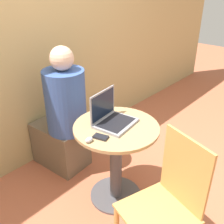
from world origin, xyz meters
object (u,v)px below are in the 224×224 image
laptop (111,117)px  chair_empty (166,204)px  cell_phone (101,137)px  person_seated (63,121)px

laptop → chair_empty: laptop is taller
laptop → chair_empty: 0.74m
cell_phone → chair_empty: chair_empty is taller
laptop → cell_phone: 0.23m
cell_phone → person_seated: (0.19, 0.68, -0.21)m
person_seated → laptop: bearing=-88.5°
cell_phone → chair_empty: bearing=-90.2°
laptop → chair_empty: size_ratio=0.36×
laptop → cell_phone: bearing=-158.2°
cell_phone → person_seated: bearing=74.3°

